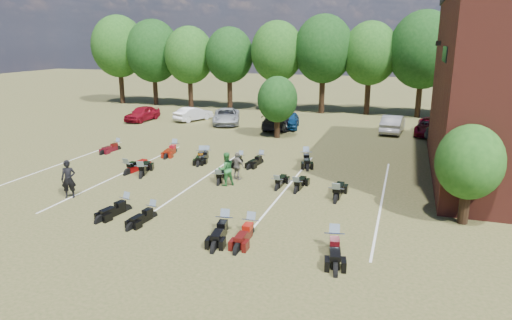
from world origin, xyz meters
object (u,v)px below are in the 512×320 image
at_px(motorcycle_3, 152,218).
at_px(motorcycle_7, 128,174).
at_px(car_0, 142,113).
at_px(person_grey, 237,166).
at_px(motorcycle_14, 118,150).
at_px(person_black, 68,179).
at_px(car_4, 289,120).
at_px(person_green, 226,169).

height_order(motorcycle_3, motorcycle_7, motorcycle_7).
height_order(car_0, motorcycle_7, car_0).
xyz_separation_m(person_grey, motorcycle_14, (-10.76, 4.02, -0.80)).
distance_m(car_0, person_black, 22.19).
xyz_separation_m(car_4, motorcycle_3, (-0.59, -22.57, -0.70)).
distance_m(car_4, person_green, 17.21).
bearing_deg(person_green, motorcycle_3, 31.95).
bearing_deg(car_0, motorcycle_3, -53.45).
relative_size(motorcycle_3, motorcycle_7, 0.82).
relative_size(car_4, motorcycle_3, 2.01).
xyz_separation_m(motorcycle_3, motorcycle_7, (-4.90, 5.48, 0.00)).
xyz_separation_m(car_0, motorcycle_7, (8.96, -16.05, -0.72)).
height_order(person_green, person_grey, person_green).
distance_m(car_0, car_4, 14.48).
bearing_deg(motorcycle_14, person_black, -61.52).
xyz_separation_m(car_0, person_black, (8.51, -20.49, 0.25)).
bearing_deg(person_grey, car_0, -26.49).
height_order(car_4, motorcycle_7, car_4).
height_order(car_4, motorcycle_14, car_4).
height_order(person_black, person_grey, person_black).
relative_size(car_4, person_grey, 2.54).
distance_m(person_black, motorcycle_3, 5.53).
distance_m(car_0, motorcycle_14, 11.98).
xyz_separation_m(person_grey, motorcycle_7, (-6.54, -1.05, -0.80)).
height_order(person_green, motorcycle_7, person_green).
distance_m(car_4, motorcycle_3, 22.59).
bearing_deg(car_4, person_black, -114.87).
xyz_separation_m(car_0, person_grey, (15.50, -15.01, 0.08)).
xyz_separation_m(car_4, person_black, (-5.93, -21.52, 0.28)).
bearing_deg(motorcycle_14, motorcycle_3, -42.35).
bearing_deg(car_4, person_grey, -95.71).
height_order(car_4, person_black, person_black).
distance_m(person_black, person_green, 8.02).
relative_size(car_0, person_green, 2.27).
relative_size(person_black, person_green, 1.05).
bearing_deg(person_green, motorcycle_7, -44.30).
bearing_deg(motorcycle_7, person_grey, -165.29).
bearing_deg(person_grey, motorcycle_14, -2.91).
xyz_separation_m(person_black, motorcycle_7, (0.44, 4.43, -0.97)).
bearing_deg(motorcycle_7, person_green, -175.30).
height_order(person_black, person_green, person_black).
bearing_deg(car_4, person_green, -96.73).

